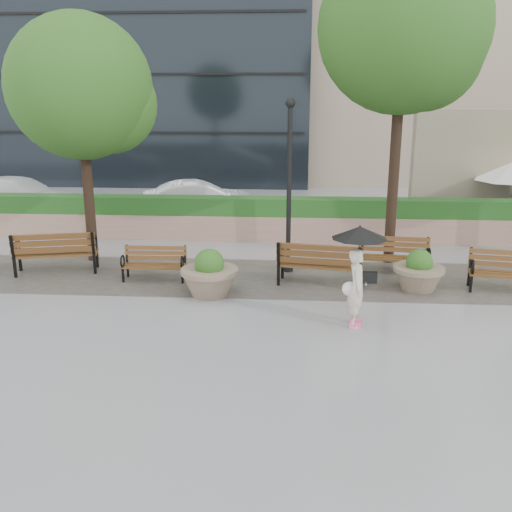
# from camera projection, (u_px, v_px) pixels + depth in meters

# --- Properties ---
(ground) EXTENTS (100.00, 100.00, 0.00)m
(ground) POSITION_uv_depth(u_px,v_px,m) (275.00, 324.00, 11.48)
(ground) COLOR gray
(ground) RESTS_ON ground
(cobble_strip) EXTENTS (28.00, 3.20, 0.01)m
(cobble_strip) POSITION_uv_depth(u_px,v_px,m) (279.00, 278.00, 14.36)
(cobble_strip) COLOR #383330
(cobble_strip) RESTS_ON ground
(hedge_wall) EXTENTS (24.00, 0.80, 1.35)m
(hedge_wall) POSITION_uv_depth(u_px,v_px,m) (283.00, 219.00, 18.02)
(hedge_wall) COLOR tan
(hedge_wall) RESTS_ON ground
(asphalt_street) EXTENTS (40.00, 7.00, 0.00)m
(asphalt_street) POSITION_uv_depth(u_px,v_px,m) (285.00, 214.00, 22.04)
(asphalt_street) COLOR black
(asphalt_street) RESTS_ON ground
(bench_0) EXTENTS (2.18, 1.27, 1.10)m
(bench_0) POSITION_uv_depth(u_px,v_px,m) (57.00, 261.00, 14.72)
(bench_0) COLOR brown
(bench_0) RESTS_ON ground
(bench_1) EXTENTS (1.56, 0.64, 0.83)m
(bench_1) POSITION_uv_depth(u_px,v_px,m) (155.00, 271.00, 14.13)
(bench_1) COLOR brown
(bench_1) RESTS_ON ground
(bench_2) EXTENTS (2.10, 1.09, 1.08)m
(bench_2) POSITION_uv_depth(u_px,v_px,m) (319.00, 272.00, 13.77)
(bench_2) COLOR brown
(bench_2) RESTS_ON ground
(bench_3) EXTENTS (1.81, 0.89, 0.93)m
(bench_3) POSITION_uv_depth(u_px,v_px,m) (394.00, 263.00, 14.64)
(bench_3) COLOR brown
(bench_3) RESTS_ON ground
(bench_4) EXTENTS (1.85, 1.00, 0.94)m
(bench_4) POSITION_uv_depth(u_px,v_px,m) (508.00, 280.00, 13.29)
(bench_4) COLOR brown
(bench_4) RESTS_ON ground
(planter_left) EXTENTS (1.31, 1.31, 1.10)m
(planter_left) POSITION_uv_depth(u_px,v_px,m) (210.00, 277.00, 13.03)
(planter_left) COLOR #7F6B56
(planter_left) RESTS_ON ground
(planter_right) EXTENTS (1.19, 1.19, 1.00)m
(planter_right) POSITION_uv_depth(u_px,v_px,m) (418.00, 274.00, 13.38)
(planter_right) COLOR #7F6B56
(planter_right) RESTS_ON ground
(lamppost) EXTENTS (0.28, 0.28, 4.38)m
(lamppost) POSITION_uv_depth(u_px,v_px,m) (289.00, 198.00, 14.40)
(lamppost) COLOR black
(lamppost) RESTS_ON ground
(tree_0) EXTENTS (3.77, 3.73, 6.51)m
(tree_0) POSITION_uv_depth(u_px,v_px,m) (87.00, 92.00, 14.80)
(tree_0) COLOR black
(tree_0) RESTS_ON ground
(tree_1) EXTENTS (4.26, 4.26, 8.20)m
(tree_1) POSITION_uv_depth(u_px,v_px,m) (409.00, 34.00, 14.25)
(tree_1) COLOR black
(tree_1) RESTS_ON ground
(car_left) EXTENTS (5.14, 2.75, 1.42)m
(car_left) POSITION_uv_depth(u_px,v_px,m) (20.00, 196.00, 21.92)
(car_left) COLOR white
(car_left) RESTS_ON ground
(car_right) EXTENTS (4.43, 2.46, 1.38)m
(car_right) POSITION_uv_depth(u_px,v_px,m) (200.00, 200.00, 21.20)
(car_right) COLOR white
(car_right) RESTS_ON ground
(pedestrian) EXTENTS (1.09, 1.09, 2.01)m
(pedestrian) POSITION_uv_depth(u_px,v_px,m) (358.00, 266.00, 11.13)
(pedestrian) COLOR beige
(pedestrian) RESTS_ON ground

